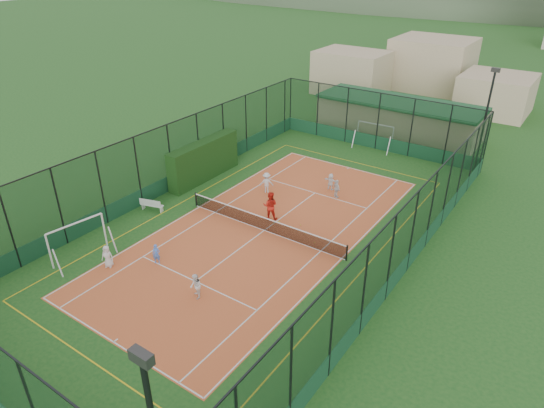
{
  "coord_description": "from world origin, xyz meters",
  "views": [
    {
      "loc": [
        15.34,
        -21.33,
        16.06
      ],
      "look_at": [
        -0.35,
        1.38,
        1.2
      ],
      "focal_mm": 32.0,
      "sensor_mm": 36.0,
      "label": 1
    }
  ],
  "objects_px": {
    "clubhouse": "(398,117)",
    "child_far_left": "(267,183)",
    "white_bench": "(152,205)",
    "futsal_goal_far": "(375,136)",
    "coach": "(270,206)",
    "child_near_left": "(107,256)",
    "child_near_right": "(196,286)",
    "child_far_right": "(337,189)",
    "floodlight_ne": "(484,123)",
    "futsal_goal_near": "(78,240)",
    "child_far_back": "(331,182)",
    "child_near_mid": "(156,254)"
  },
  "relations": [
    {
      "from": "child_near_right",
      "to": "white_bench",
      "type": "bearing_deg",
      "value": -174.0
    },
    {
      "from": "child_near_left",
      "to": "child_far_left",
      "type": "height_order",
      "value": "child_far_left"
    },
    {
      "from": "clubhouse",
      "to": "futsal_goal_near",
      "type": "relative_size",
      "value": 4.46
    },
    {
      "from": "child_near_right",
      "to": "child_far_left",
      "type": "bearing_deg",
      "value": 145.05
    },
    {
      "from": "child_near_right",
      "to": "coach",
      "type": "relative_size",
      "value": 0.72
    },
    {
      "from": "child_near_left",
      "to": "child_near_mid",
      "type": "relative_size",
      "value": 1.13
    },
    {
      "from": "clubhouse",
      "to": "child_far_left",
      "type": "xyz_separation_m",
      "value": [
        -2.98,
        -17.51,
        -0.79
      ]
    },
    {
      "from": "child_near_left",
      "to": "child_far_right",
      "type": "height_order",
      "value": "child_far_right"
    },
    {
      "from": "floodlight_ne",
      "to": "child_far_back",
      "type": "relative_size",
      "value": 6.5
    },
    {
      "from": "clubhouse",
      "to": "coach",
      "type": "height_order",
      "value": "clubhouse"
    },
    {
      "from": "clubhouse",
      "to": "child_far_left",
      "type": "bearing_deg",
      "value": -99.66
    },
    {
      "from": "futsal_goal_far",
      "to": "child_near_mid",
      "type": "xyz_separation_m",
      "value": [
        -2.74,
        -23.53,
        -0.47
      ]
    },
    {
      "from": "futsal_goal_near",
      "to": "child_near_right",
      "type": "relative_size",
      "value": 2.41
    },
    {
      "from": "futsal_goal_far",
      "to": "child_far_back",
      "type": "bearing_deg",
      "value": -87.96
    },
    {
      "from": "floodlight_ne",
      "to": "child_far_back",
      "type": "xyz_separation_m",
      "value": [
        -7.97,
        -9.05,
        -3.48
      ]
    },
    {
      "from": "child_far_back",
      "to": "coach",
      "type": "xyz_separation_m",
      "value": [
        -1.17,
        -6.12,
        0.35
      ]
    },
    {
      "from": "futsal_goal_far",
      "to": "child_far_back",
      "type": "height_order",
      "value": "futsal_goal_far"
    },
    {
      "from": "child_near_mid",
      "to": "coach",
      "type": "relative_size",
      "value": 0.61
    },
    {
      "from": "clubhouse",
      "to": "coach",
      "type": "xyz_separation_m",
      "value": [
        -0.54,
        -20.56,
        -0.58
      ]
    },
    {
      "from": "child_near_mid",
      "to": "child_near_right",
      "type": "xyz_separation_m",
      "value": [
        3.95,
        -1.03,
        0.11
      ]
    },
    {
      "from": "white_bench",
      "to": "futsal_goal_far",
      "type": "relative_size",
      "value": 0.48
    },
    {
      "from": "child_near_right",
      "to": "clubhouse",
      "type": "bearing_deg",
      "value": 128.51
    },
    {
      "from": "child_near_left",
      "to": "child_near_right",
      "type": "height_order",
      "value": "child_near_right"
    },
    {
      "from": "clubhouse",
      "to": "child_far_right",
      "type": "relative_size",
      "value": 11.11
    },
    {
      "from": "child_far_back",
      "to": "clubhouse",
      "type": "bearing_deg",
      "value": -86.78
    },
    {
      "from": "futsal_goal_near",
      "to": "coach",
      "type": "bearing_deg",
      "value": -24.18
    },
    {
      "from": "child_far_back",
      "to": "futsal_goal_near",
      "type": "bearing_deg",
      "value": 64.8
    },
    {
      "from": "white_bench",
      "to": "child_near_left",
      "type": "xyz_separation_m",
      "value": [
        2.85,
        -5.96,
        0.23
      ]
    },
    {
      "from": "child_near_left",
      "to": "child_far_left",
      "type": "xyz_separation_m",
      "value": [
        1.97,
        12.63,
        0.1
      ]
    },
    {
      "from": "child_near_right",
      "to": "child_far_back",
      "type": "xyz_separation_m",
      "value": [
        -0.35,
        14.92,
        -0.07
      ]
    },
    {
      "from": "floodlight_ne",
      "to": "coach",
      "type": "relative_size",
      "value": 4.2
    },
    {
      "from": "child_far_right",
      "to": "floodlight_ne",
      "type": "bearing_deg",
      "value": -94.69
    },
    {
      "from": "white_bench",
      "to": "futsal_goal_near",
      "type": "bearing_deg",
      "value": -99.91
    },
    {
      "from": "child_far_left",
      "to": "coach",
      "type": "relative_size",
      "value": 0.79
    },
    {
      "from": "child_near_right",
      "to": "child_far_right",
      "type": "height_order",
      "value": "child_near_right"
    },
    {
      "from": "clubhouse",
      "to": "white_bench",
      "type": "bearing_deg",
      "value": -107.88
    },
    {
      "from": "child_near_left",
      "to": "futsal_goal_near",
      "type": "bearing_deg",
      "value": 158.73
    },
    {
      "from": "futsal_goal_near",
      "to": "futsal_goal_far",
      "type": "distance_m",
      "value": 26.49
    },
    {
      "from": "child_far_right",
      "to": "child_near_left",
      "type": "bearing_deg",
      "value": 96.6
    },
    {
      "from": "clubhouse",
      "to": "child_near_mid",
      "type": "xyz_separation_m",
      "value": [
        -2.97,
        -28.34,
        -0.96
      ]
    },
    {
      "from": "child_far_back",
      "to": "child_far_right",
      "type": "bearing_deg",
      "value": 137.67
    },
    {
      "from": "white_bench",
      "to": "coach",
      "type": "relative_size",
      "value": 0.82
    },
    {
      "from": "clubhouse",
      "to": "white_bench",
      "type": "height_order",
      "value": "clubhouse"
    },
    {
      "from": "child_near_left",
      "to": "coach",
      "type": "distance_m",
      "value": 10.55
    },
    {
      "from": "child_near_right",
      "to": "child_far_left",
      "type": "distance_m",
      "value": 12.5
    },
    {
      "from": "futsal_goal_far",
      "to": "coach",
      "type": "distance_m",
      "value": 15.76
    },
    {
      "from": "white_bench",
      "to": "child_near_right",
      "type": "xyz_separation_m",
      "value": [
        8.78,
        -5.19,
        0.26
      ]
    },
    {
      "from": "child_near_left",
      "to": "child_far_left",
      "type": "bearing_deg",
      "value": 53.21
    },
    {
      "from": "child_near_mid",
      "to": "child_far_back",
      "type": "relative_size",
      "value": 0.95
    },
    {
      "from": "child_far_left",
      "to": "child_near_left",
      "type": "bearing_deg",
      "value": 49.38
    }
  ]
}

